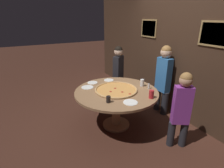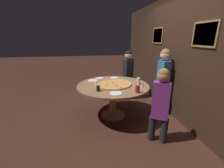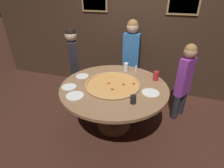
# 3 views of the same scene
# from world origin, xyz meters

# --- Properties ---
(ground_plane) EXTENTS (24.00, 24.00, 0.00)m
(ground_plane) POSITION_xyz_m (0.00, 0.00, 0.00)
(ground_plane) COLOR #422319
(back_wall) EXTENTS (6.40, 0.08, 2.60)m
(back_wall) POSITION_xyz_m (0.00, 1.36, 1.30)
(back_wall) COLOR #3D281C
(back_wall) RESTS_ON ground_plane
(dining_table) EXTENTS (1.52, 1.52, 0.74)m
(dining_table) POSITION_xyz_m (0.00, 0.00, 0.60)
(dining_table) COLOR #936B47
(dining_table) RESTS_ON ground_plane
(giant_pizza) EXTENTS (0.78, 0.78, 0.03)m
(giant_pizza) POSITION_xyz_m (-0.02, 0.01, 0.75)
(giant_pizza) COLOR #E0994C
(giant_pizza) RESTS_ON dining_table
(drink_cup_by_shaker) EXTENTS (0.08, 0.08, 0.14)m
(drink_cup_by_shaker) POSITION_xyz_m (0.54, 0.35, 0.81)
(drink_cup_by_shaker) COLOR #B22328
(drink_cup_by_shaker) RESTS_ON dining_table
(drink_cup_near_left) EXTENTS (0.07, 0.07, 0.11)m
(drink_cup_near_left) POSITION_xyz_m (0.34, -0.34, 0.79)
(drink_cup_near_left) COLOR black
(drink_cup_near_left) RESTS_ON dining_table
(drink_cup_near_right) EXTENTS (0.07, 0.07, 0.14)m
(drink_cup_near_right) POSITION_xyz_m (0.04, 0.55, 0.81)
(drink_cup_near_right) COLOR white
(drink_cup_near_right) RESTS_ON dining_table
(white_plate_right_side) EXTENTS (0.23, 0.23, 0.01)m
(white_plate_right_side) POSITION_xyz_m (-0.40, -0.41, 0.74)
(white_plate_right_side) COLOR white
(white_plate_right_side) RESTS_ON dining_table
(white_plate_left_side) EXTENTS (0.21, 0.21, 0.01)m
(white_plate_left_side) POSITION_xyz_m (-0.59, -0.23, 0.74)
(white_plate_left_side) COLOR white
(white_plate_left_side) RESTS_ON dining_table
(white_plate_far_back) EXTENTS (0.20, 0.20, 0.01)m
(white_plate_far_back) POSITION_xyz_m (-0.56, 0.14, 0.74)
(white_plate_far_back) COLOR white
(white_plate_far_back) RESTS_ON dining_table
(white_plate_near_front) EXTENTS (0.23, 0.23, 0.01)m
(white_plate_near_front) POSITION_xyz_m (0.52, -0.04, 0.74)
(white_plate_near_front) COLOR white
(white_plate_near_front) RESTS_ON dining_table
(condiment_shaker) EXTENTS (0.04, 0.04, 0.10)m
(condiment_shaker) POSITION_xyz_m (0.20, 0.58, 0.79)
(condiment_shaker) COLOR silver
(condiment_shaker) RESTS_ON dining_table
(diner_centre_back) EXTENTS (0.37, 0.22, 1.48)m
(diner_centre_back) POSITION_xyz_m (0.00, 1.14, 0.84)
(diner_centre_back) COLOR #232328
(diner_centre_back) RESTS_ON ground_plane
(diner_far_left) EXTENTS (0.26, 0.33, 1.27)m
(diner_far_left) POSITION_xyz_m (0.97, 0.59, 0.72)
(diner_far_left) COLOR #232328
(diner_far_left) RESTS_ON ground_plane
(diner_far_right) EXTENTS (0.29, 0.36, 1.37)m
(diner_far_right) POSITION_xyz_m (-0.96, 0.60, 0.78)
(diner_far_right) COLOR #232328
(diner_far_right) RESTS_ON ground_plane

